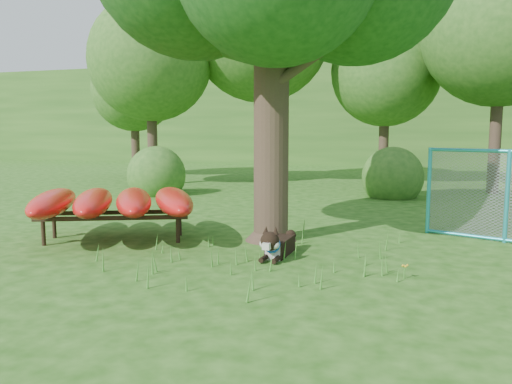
% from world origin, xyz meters
% --- Properties ---
extents(ground, '(80.00, 80.00, 0.00)m').
position_xyz_m(ground, '(0.00, 0.00, 0.00)').
color(ground, '#1C4C0F').
rests_on(ground, ground).
extents(wooden_post, '(0.31, 0.12, 1.15)m').
position_xyz_m(wooden_post, '(0.10, 2.23, 0.61)').
color(wooden_post, '#63584A').
rests_on(wooden_post, ground).
extents(kayak_rack, '(3.79, 3.41, 0.91)m').
position_xyz_m(kayak_rack, '(-2.53, 1.41, 0.70)').
color(kayak_rack, black).
rests_on(kayak_rack, ground).
extents(husky_dog, '(0.34, 1.23, 0.55)m').
position_xyz_m(husky_dog, '(0.57, 1.09, 0.19)').
color(husky_dog, black).
rests_on(husky_dog, ground).
extents(fence_section, '(2.65, 1.09, 2.74)m').
position_xyz_m(fence_section, '(4.14, 3.29, 0.83)').
color(fence_section, '#28A5BC').
rests_on(fence_section, ground).
extents(wildflower_clump, '(0.09, 0.09, 0.20)m').
position_xyz_m(wildflower_clump, '(2.49, 0.50, 0.16)').
color(wildflower_clump, '#44892C').
rests_on(wildflower_clump, ground).
extents(bg_tree_a, '(4.40, 4.40, 6.70)m').
position_xyz_m(bg_tree_a, '(-6.50, 10.00, 4.48)').
color(bg_tree_a, '#36281D').
rests_on(bg_tree_a, ground).
extents(bg_tree_b, '(5.20, 5.20, 8.22)m').
position_xyz_m(bg_tree_b, '(-3.00, 12.00, 5.61)').
color(bg_tree_b, '#36281D').
rests_on(bg_tree_b, ground).
extents(bg_tree_c, '(4.00, 4.00, 6.12)m').
position_xyz_m(bg_tree_c, '(1.50, 13.00, 4.11)').
color(bg_tree_c, '#36281D').
rests_on(bg_tree_c, ground).
extents(bg_tree_d, '(4.80, 4.80, 7.50)m').
position_xyz_m(bg_tree_d, '(5.00, 11.00, 5.08)').
color(bg_tree_d, '#36281D').
rests_on(bg_tree_d, ground).
extents(bg_tree_f, '(3.60, 3.60, 5.55)m').
position_xyz_m(bg_tree_f, '(-9.00, 13.00, 3.73)').
color(bg_tree_f, '#36281D').
rests_on(bg_tree_f, ground).
extents(shrub_left, '(1.80, 1.80, 1.80)m').
position_xyz_m(shrub_left, '(-5.00, 7.50, 0.00)').
color(shrub_left, '#2E5E1E').
rests_on(shrub_left, ground).
extents(shrub_mid, '(1.80, 1.80, 1.80)m').
position_xyz_m(shrub_mid, '(2.00, 9.00, 0.00)').
color(shrub_mid, '#2E5E1E').
rests_on(shrub_mid, ground).
extents(wooded_hillside, '(80.00, 12.00, 6.00)m').
position_xyz_m(wooded_hillside, '(0.00, 28.00, 3.00)').
color(wooded_hillside, '#2E5E1E').
rests_on(wooded_hillside, ground).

